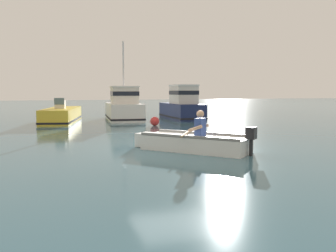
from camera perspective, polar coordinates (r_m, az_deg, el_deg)
ground_plane at (r=11.31m, az=1.01°, el=-3.34°), size 120.00×120.00×0.00m
rowboat_with_person at (r=10.66m, az=3.95°, el=-2.53°), size 2.95×3.16×1.19m
moored_boat_yellow at (r=21.35m, az=-16.24°, el=1.61°), size 2.61×5.57×1.36m
moored_boat_white at (r=21.95m, az=-6.91°, el=2.93°), size 2.29×4.75×4.64m
moored_boat_navy at (r=22.53m, az=2.20°, el=3.08°), size 1.75×4.48×2.11m
mooring_buoy at (r=18.24m, az=-2.08°, el=0.75°), size 0.45×0.45×0.45m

